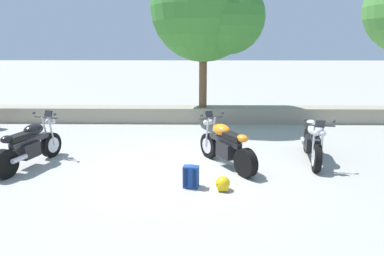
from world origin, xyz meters
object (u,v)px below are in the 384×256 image
at_px(motorcycle_orange_centre, 226,146).
at_px(rider_helmet, 223,184).
at_px(motorcycle_white_far_right, 313,142).
at_px(leafy_tree_far_left, 209,10).
at_px(motorcycle_black_near_left, 30,146).
at_px(rider_backpack, 191,176).

height_order(motorcycle_orange_centre, rider_helmet, motorcycle_orange_centre).
height_order(motorcycle_white_far_right, leafy_tree_far_left, leafy_tree_far_left).
relative_size(motorcycle_orange_centre, motorcycle_white_far_right, 0.91).
bearing_deg(motorcycle_white_far_right, leafy_tree_far_left, 120.00).
bearing_deg(leafy_tree_far_left, motorcycle_orange_centre, -86.57).
distance_m(motorcycle_black_near_left, motorcycle_orange_centre, 4.49).
height_order(motorcycle_orange_centre, motorcycle_white_far_right, same).
height_order(motorcycle_orange_centre, rider_backpack, motorcycle_orange_centre).
xyz_separation_m(motorcycle_orange_centre, leafy_tree_far_left, (-0.27, 4.52, 3.42)).
xyz_separation_m(rider_backpack, leafy_tree_far_left, (0.50, 5.72, 3.66)).
distance_m(motorcycle_orange_centre, rider_backpack, 1.45).
xyz_separation_m(motorcycle_orange_centre, rider_helmet, (-0.16, -1.35, -0.35)).
bearing_deg(motorcycle_orange_centre, rider_helmet, -96.74).
bearing_deg(rider_backpack, rider_helmet, -13.19).
bearing_deg(leafy_tree_far_left, rider_backpack, -95.01).
relative_size(motorcycle_black_near_left, motorcycle_orange_centre, 1.09).
xyz_separation_m(motorcycle_white_far_right, rider_backpack, (-2.90, -1.57, -0.24)).
bearing_deg(motorcycle_orange_centre, rider_backpack, -122.67).
xyz_separation_m(motorcycle_black_near_left, rider_backpack, (3.72, -1.13, -0.24)).
height_order(motorcycle_orange_centre, leafy_tree_far_left, leafy_tree_far_left).
xyz_separation_m(motorcycle_black_near_left, leafy_tree_far_left, (4.22, 4.60, 3.42)).
distance_m(motorcycle_black_near_left, motorcycle_white_far_right, 6.63).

